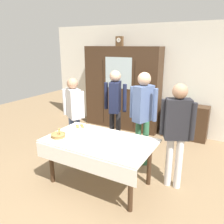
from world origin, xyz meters
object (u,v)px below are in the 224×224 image
at_px(wall_cabinet, 122,88).
at_px(pastry_plate, 80,127).
at_px(tea_cup_near_left, 118,138).
at_px(person_by_cabinet, 74,109).
at_px(bookshelf_low, 185,122).
at_px(person_behind_table_right, 115,102).
at_px(mantel_clock, 120,41).
at_px(person_near_right_end, 177,127).
at_px(spoon_back_edge, 77,142).
at_px(dining_table, 98,147).
at_px(bread_basket, 58,135).
at_px(person_behind_table_left, 143,110).
at_px(book_stack, 187,102).
at_px(tea_cup_far_right, 99,138).
at_px(tea_cup_front_edge, 95,147).
at_px(spoon_center, 130,136).

distance_m(wall_cabinet, pastry_plate, 2.30).
relative_size(tea_cup_near_left, person_by_cabinet, 0.08).
xyz_separation_m(tea_cup_near_left, person_by_cabinet, (-1.28, 0.52, 0.16)).
bearing_deg(pastry_plate, bookshelf_low, 59.04).
bearing_deg(person_behind_table_right, mantel_clock, 114.18).
height_order(mantel_clock, person_near_right_end, mantel_clock).
distance_m(wall_cabinet, spoon_back_edge, 2.89).
bearing_deg(person_by_cabinet, dining_table, -34.15).
relative_size(bread_basket, person_behind_table_left, 0.14).
relative_size(mantel_clock, bread_basket, 1.00).
relative_size(dining_table, book_stack, 7.43).
bearing_deg(tea_cup_far_right, person_by_cabinet, 146.78).
bearing_deg(bookshelf_low, mantel_clock, -178.35).
height_order(bookshelf_low, person_near_right_end, person_near_right_end).
bearing_deg(bread_basket, person_behind_table_right, 81.56).
height_order(pastry_plate, person_behind_table_left, person_behind_table_left).
bearing_deg(mantel_clock, person_near_right_end, -45.06).
bearing_deg(person_behind_table_left, person_near_right_end, -30.89).
relative_size(mantel_clock, bookshelf_low, 0.23).
bearing_deg(mantel_clock, person_by_cabinet, -91.14).
distance_m(bookshelf_low, tea_cup_front_edge, 3.01).
bearing_deg(spoon_center, book_stack, 79.00).
xyz_separation_m(mantel_clock, person_by_cabinet, (-0.04, -1.89, -1.32)).
height_order(bookshelf_low, tea_cup_near_left, bookshelf_low).
bearing_deg(person_behind_table_left, mantel_clock, 129.37).
distance_m(tea_cup_far_right, person_by_cabinet, 1.24).
distance_m(spoon_back_edge, person_behind_table_left, 1.35).
relative_size(bookshelf_low, tea_cup_front_edge, 7.91).
xyz_separation_m(book_stack, person_behind_table_left, (-0.45, -1.68, 0.17)).
xyz_separation_m(tea_cup_near_left, spoon_back_edge, (-0.51, -0.39, -0.02)).
height_order(bread_basket, person_behind_table_right, person_behind_table_right).
xyz_separation_m(book_stack, spoon_center, (-0.44, -2.25, -0.13)).
relative_size(bookshelf_low, person_behind_table_left, 0.59).
distance_m(mantel_clock, bread_basket, 3.17).
height_order(spoon_center, person_by_cabinet, person_by_cabinet).
bearing_deg(spoon_back_edge, tea_cup_far_right, 41.95).
height_order(bookshelf_low, bread_basket, bread_basket).
xyz_separation_m(tea_cup_near_left, bread_basket, (-0.88, -0.37, 0.01)).
xyz_separation_m(spoon_back_edge, person_near_right_end, (1.32, 0.75, 0.25)).
xyz_separation_m(spoon_back_edge, spoon_center, (0.61, 0.60, 0.00)).
xyz_separation_m(bread_basket, person_behind_table_right, (0.22, 1.50, 0.24)).
distance_m(bookshelf_low, spoon_center, 2.32).
xyz_separation_m(mantel_clock, pastry_plate, (0.39, -2.26, -1.49)).
height_order(pastry_plate, person_by_cabinet, person_by_cabinet).
distance_m(tea_cup_far_right, person_behind_table_right, 1.37).
distance_m(spoon_center, person_behind_table_right, 1.22).
bearing_deg(person_by_cabinet, bookshelf_low, 46.89).
bearing_deg(tea_cup_far_right, person_behind_table_left, 69.88).
bearing_deg(tea_cup_near_left, bread_basket, -157.04).
bearing_deg(person_near_right_end, book_stack, 97.23).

